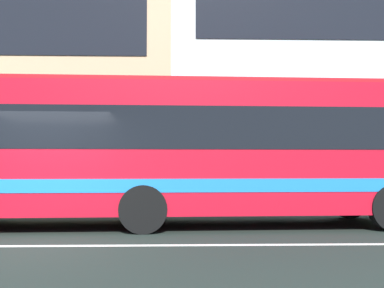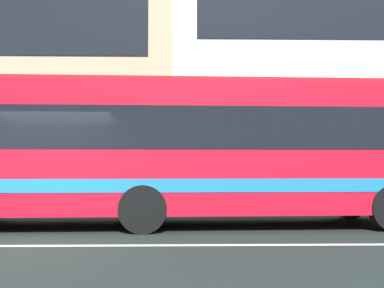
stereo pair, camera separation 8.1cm
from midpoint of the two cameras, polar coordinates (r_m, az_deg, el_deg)
name	(u,v)px [view 2 (the right image)]	position (r m, az deg, el deg)	size (l,w,h in m)	color
ground_plane	(25,246)	(8.39, -20.57, -12.27)	(160.00, 160.00, 0.00)	#202A24
lane_centre_line	(25,246)	(8.39, -20.57, -12.24)	(60.00, 0.16, 0.01)	silver
hedge_row_far	(138,195)	(14.22, -6.83, -6.62)	(19.76, 1.10, 0.86)	#214D1B
transit_bus	(175,147)	(10.29, -1.95, -0.45)	(11.32, 2.89, 3.30)	red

